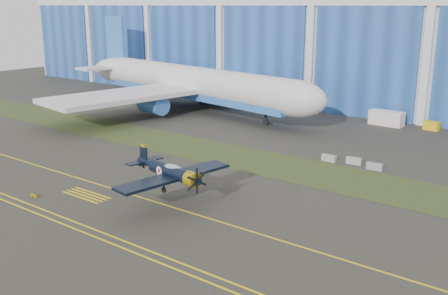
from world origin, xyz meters
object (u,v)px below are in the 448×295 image
Objects in this scene: jetliner at (193,48)px; warbird at (170,172)px; tug at (432,126)px; shipping_container at (387,118)px.

warbird is at bearing -42.48° from jetliner.
tug is at bearing 86.69° from warbird.
jetliner is 38.39m from shipping_container.
warbird is 0.19× the size of jetliner.
jetliner is at bearing -161.70° from shipping_container.
shipping_container is at bearing 94.61° from warbird.
shipping_container is 2.35× the size of tug.
jetliner is 32.15× the size of tug.
warbird is at bearing -94.45° from tug.
shipping_container reaches higher than tug.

